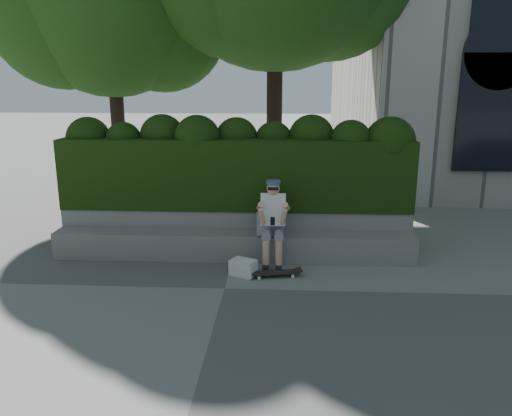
# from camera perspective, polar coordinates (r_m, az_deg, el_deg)

# --- Properties ---
(ground) EXTENTS (80.00, 80.00, 0.00)m
(ground) POSITION_cam_1_polar(r_m,az_deg,el_deg) (7.29, -3.62, -9.17)
(ground) COLOR slate
(ground) RESTS_ON ground
(bench_ledge) EXTENTS (6.00, 0.45, 0.45)m
(bench_ledge) POSITION_cam_1_polar(r_m,az_deg,el_deg) (8.36, -2.65, -4.36)
(bench_ledge) COLOR gray
(bench_ledge) RESTS_ON ground
(planter_wall) EXTENTS (6.00, 0.50, 0.75)m
(planter_wall) POSITION_cam_1_polar(r_m,az_deg,el_deg) (8.77, -2.35, -2.44)
(planter_wall) COLOR gray
(planter_wall) RESTS_ON ground
(hedge) EXTENTS (6.00, 1.00, 1.20)m
(hedge) POSITION_cam_1_polar(r_m,az_deg,el_deg) (8.76, -2.27, 4.11)
(hedge) COLOR black
(hedge) RESTS_ON planter_wall
(tree_right) EXTENTS (4.32, 4.32, 6.84)m
(tree_right) POSITION_cam_1_polar(r_m,az_deg,el_deg) (12.55, -16.37, 21.87)
(tree_right) COLOR black
(tree_right) RESTS_ON ground
(person) EXTENTS (0.40, 0.76, 1.38)m
(person) POSITION_cam_1_polar(r_m,az_deg,el_deg) (8.00, 1.96, -1.28)
(person) COLOR slate
(person) RESTS_ON ground
(skateboard) EXTENTS (0.76, 0.32, 0.08)m
(skateboard) POSITION_cam_1_polar(r_m,az_deg,el_deg) (7.67, 2.20, -7.40)
(skateboard) COLOR black
(skateboard) RESTS_ON ground
(backpack_plaid) EXTENTS (0.28, 0.17, 0.39)m
(backpack_plaid) POSITION_cam_1_polar(r_m,az_deg,el_deg) (8.11, 1.04, -1.84)
(backpack_plaid) COLOR #A6A6AB
(backpack_plaid) RESTS_ON bench_ledge
(backpack_ground) EXTENTS (0.45, 0.40, 0.24)m
(backpack_ground) POSITION_cam_1_polar(r_m,az_deg,el_deg) (7.71, -1.47, -6.82)
(backpack_ground) COLOR silver
(backpack_ground) RESTS_ON ground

